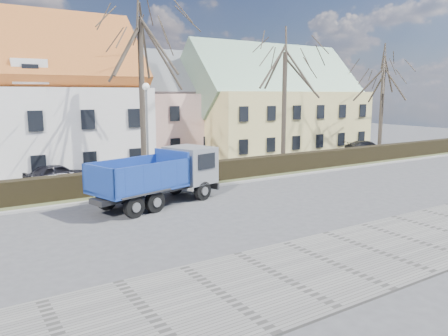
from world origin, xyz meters
TOP-DOWN VIEW (x-y plane):
  - ground at (0.00, 0.00)m, footprint 120.00×120.00m
  - sidewalk_near at (0.00, -8.50)m, footprint 80.00×5.00m
  - curb_far at (0.00, 4.60)m, footprint 80.00×0.30m
  - grass_strip at (0.00, 6.20)m, footprint 80.00×3.00m
  - hedge at (0.00, 6.00)m, footprint 60.00×0.90m
  - building_pink at (4.00, 20.00)m, footprint 10.80×8.80m
  - building_yellow at (16.00, 17.00)m, footprint 18.80×10.80m
  - tree_1 at (-2.00, 8.50)m, footprint 9.20×9.20m
  - tree_2 at (10.00, 8.50)m, footprint 8.00×8.00m
  - tree_3 at (22.00, 8.50)m, footprint 7.60×7.60m
  - dump_truck at (-4.07, 2.27)m, footprint 7.86×4.69m
  - streetlight at (-2.34, 7.00)m, footprint 0.51×0.51m
  - cart_frame at (-6.10, 4.56)m, footprint 0.74×0.50m
  - parked_car_a at (-7.14, 10.64)m, footprint 4.30×2.55m
  - parked_car_b at (21.60, 9.69)m, footprint 4.75×2.74m

SIDE VIEW (x-z plane):
  - ground at x=0.00m, z-range 0.00..0.00m
  - sidewalk_near at x=0.00m, z-range 0.00..0.08m
  - grass_strip at x=0.00m, z-range 0.00..0.10m
  - curb_far at x=0.00m, z-range 0.00..0.12m
  - cart_frame at x=-6.10m, z-range 0.00..0.62m
  - parked_car_b at x=21.60m, z-range 0.00..1.30m
  - hedge at x=0.00m, z-range 0.00..1.30m
  - parked_car_a at x=-7.14m, z-range 0.00..1.37m
  - dump_truck at x=-4.07m, z-range 0.00..2.95m
  - streetlight at x=-2.34m, z-range 0.00..6.52m
  - building_pink at x=4.00m, z-range 0.00..8.00m
  - building_yellow at x=16.00m, z-range 0.00..8.50m
  - tree_3 at x=22.00m, z-range 0.00..10.45m
  - tree_2 at x=10.00m, z-range 0.00..11.00m
  - tree_1 at x=-2.00m, z-range 0.00..12.65m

